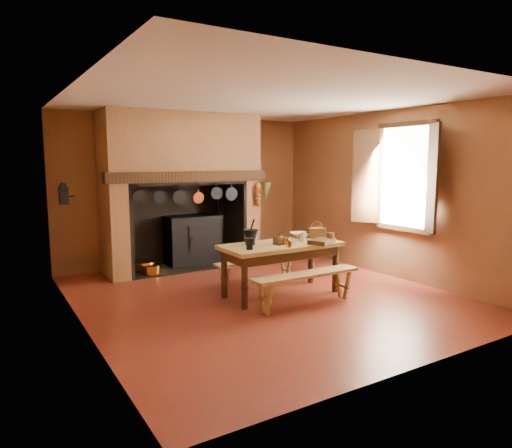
# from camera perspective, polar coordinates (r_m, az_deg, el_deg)

# --- Properties ---
(floor) EXTENTS (5.50, 5.50, 0.00)m
(floor) POSITION_cam_1_polar(r_m,az_deg,el_deg) (6.76, 0.93, -8.95)
(floor) COLOR maroon
(floor) RESTS_ON ground
(ceiling) EXTENTS (5.50, 5.50, 0.00)m
(ceiling) POSITION_cam_1_polar(r_m,az_deg,el_deg) (6.52, 0.98, 15.31)
(ceiling) COLOR silver
(ceiling) RESTS_ON back_wall
(back_wall) EXTENTS (5.00, 0.02, 2.80)m
(back_wall) POSITION_cam_1_polar(r_m,az_deg,el_deg) (8.93, -8.53, 4.22)
(back_wall) COLOR brown
(back_wall) RESTS_ON floor
(wall_left) EXTENTS (0.02, 5.50, 2.80)m
(wall_left) POSITION_cam_1_polar(r_m,az_deg,el_deg) (5.58, -21.33, 1.62)
(wall_left) COLOR brown
(wall_left) RESTS_ON floor
(wall_right) EXTENTS (0.02, 5.50, 2.80)m
(wall_right) POSITION_cam_1_polar(r_m,az_deg,el_deg) (8.10, 16.11, 3.63)
(wall_right) COLOR brown
(wall_right) RESTS_ON floor
(wall_front) EXTENTS (5.00, 0.02, 2.80)m
(wall_front) POSITION_cam_1_polar(r_m,az_deg,el_deg) (4.43, 20.31, 0.18)
(wall_front) COLOR brown
(wall_front) RESTS_ON floor
(chimney_breast) EXTENTS (2.95, 0.96, 2.80)m
(chimney_breast) POSITION_cam_1_polar(r_m,az_deg,el_deg) (8.39, -9.31, 6.79)
(chimney_breast) COLOR brown
(chimney_breast) RESTS_ON floor
(iron_range) EXTENTS (1.12, 0.55, 1.60)m
(iron_range) POSITION_cam_1_polar(r_m,az_deg,el_deg) (8.74, -7.89, -1.89)
(iron_range) COLOR black
(iron_range) RESTS_ON floor
(hearth_pans) EXTENTS (0.51, 0.62, 0.20)m
(hearth_pans) POSITION_cam_1_polar(r_m,az_deg,el_deg) (8.27, -13.65, -5.36)
(hearth_pans) COLOR #C07E2C
(hearth_pans) RESTS_ON floor
(hanging_pans) EXTENTS (1.92, 0.29, 0.27)m
(hanging_pans) POSITION_cam_1_polar(r_m,az_deg,el_deg) (7.94, -8.15, 3.49)
(hanging_pans) COLOR black
(hanging_pans) RESTS_ON chimney_breast
(onion_string) EXTENTS (0.12, 0.10, 0.46)m
(onion_string) POSITION_cam_1_polar(r_m,az_deg,el_deg) (8.54, 0.22, 3.67)
(onion_string) COLOR #AD5020
(onion_string) RESTS_ON chimney_breast
(herb_bunch) EXTENTS (0.20, 0.20, 0.35)m
(herb_bunch) POSITION_cam_1_polar(r_m,az_deg,el_deg) (8.63, 1.24, 4.05)
(herb_bunch) COLOR #4D5629
(herb_bunch) RESTS_ON chimney_breast
(window) EXTENTS (0.39, 1.75, 1.76)m
(window) POSITION_cam_1_polar(r_m,az_deg,el_deg) (7.71, 17.62, 5.61)
(window) COLOR white
(window) RESTS_ON wall_right
(wall_coffee_mill) EXTENTS (0.23, 0.16, 0.31)m
(wall_coffee_mill) POSITION_cam_1_polar(r_m,az_deg,el_deg) (7.11, -22.94, 3.71)
(wall_coffee_mill) COLOR black
(wall_coffee_mill) RESTS_ON wall_left
(work_table) EXTENTS (1.77, 0.79, 0.77)m
(work_table) POSITION_cam_1_polar(r_m,az_deg,el_deg) (6.67, 3.17, -3.46)
(work_table) COLOR tan
(work_table) RESTS_ON floor
(bench_front) EXTENTS (1.62, 0.28, 0.46)m
(bench_front) POSITION_cam_1_polar(r_m,az_deg,el_deg) (6.26, 6.31, -7.12)
(bench_front) COLOR tan
(bench_front) RESTS_ON floor
(bench_back) EXTENTS (1.40, 0.25, 0.39)m
(bench_back) POSITION_cam_1_polar(r_m,az_deg,el_deg) (7.31, 0.06, -5.25)
(bench_back) COLOR tan
(bench_back) RESTS_ON floor
(mortar_large) EXTENTS (0.22, 0.22, 0.37)m
(mortar_large) POSITION_cam_1_polar(r_m,az_deg,el_deg) (6.54, -0.65, -1.52)
(mortar_large) COLOR black
(mortar_large) RESTS_ON work_table
(mortar_small) EXTENTS (0.16, 0.16, 0.26)m
(mortar_small) POSITION_cam_1_polar(r_m,az_deg,el_deg) (6.17, -0.81, -2.41)
(mortar_small) COLOR black
(mortar_small) RESTS_ON work_table
(coffee_grinder) EXTENTS (0.17, 0.14, 0.19)m
(coffee_grinder) POSITION_cam_1_polar(r_m,az_deg,el_deg) (6.54, 2.86, -1.98)
(coffee_grinder) COLOR #391F12
(coffee_grinder) RESTS_ON work_table
(brass_mug_a) EXTENTS (0.09, 0.09, 0.08)m
(brass_mug_a) POSITION_cam_1_polar(r_m,az_deg,el_deg) (6.34, 4.17, -2.58)
(brass_mug_a) COLOR #C07E2C
(brass_mug_a) RESTS_ON work_table
(brass_mug_b) EXTENTS (0.10, 0.10, 0.09)m
(brass_mug_b) POSITION_cam_1_polar(r_m,az_deg,el_deg) (6.91, 5.61, -1.70)
(brass_mug_b) COLOR #C07E2C
(brass_mug_b) RESTS_ON work_table
(mixing_bowl) EXTENTS (0.36, 0.36, 0.08)m
(mixing_bowl) POSITION_cam_1_polar(r_m,az_deg,el_deg) (7.21, 5.55, -1.35)
(mixing_bowl) COLOR #BEB592
(mixing_bowl) RESTS_ON work_table
(stoneware_crock) EXTENTS (0.15, 0.15, 0.14)m
(stoneware_crock) POSITION_cam_1_polar(r_m,az_deg,el_deg) (6.81, 9.28, -1.67)
(stoneware_crock) COLOR brown
(stoneware_crock) RESTS_ON work_table
(glass_jar) EXTENTS (0.10, 0.10, 0.14)m
(glass_jar) POSITION_cam_1_polar(r_m,az_deg,el_deg) (6.82, 5.90, -1.63)
(glass_jar) COLOR beige
(glass_jar) RESTS_ON work_table
(wicker_basket) EXTENTS (0.32, 0.28, 0.26)m
(wicker_basket) POSITION_cam_1_polar(r_m,az_deg,el_deg) (7.23, 7.56, -1.00)
(wicker_basket) COLOR #462615
(wicker_basket) RESTS_ON work_table
(wooden_tray) EXTENTS (0.46, 0.40, 0.07)m
(wooden_tray) POSITION_cam_1_polar(r_m,az_deg,el_deg) (6.69, 8.23, -2.16)
(wooden_tray) COLOR #391F12
(wooden_tray) RESTS_ON work_table
(brass_cup) EXTENTS (0.13, 0.13, 0.09)m
(brass_cup) POSITION_cam_1_polar(r_m,az_deg,el_deg) (6.55, 3.77, -2.21)
(brass_cup) COLOR #C07E2C
(brass_cup) RESTS_ON work_table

